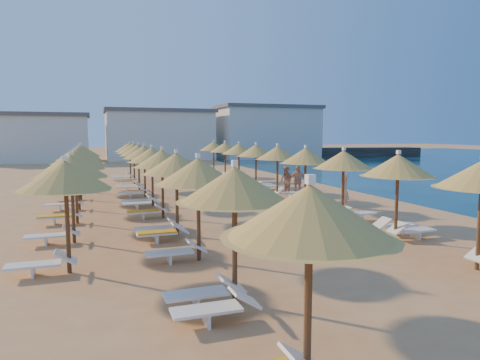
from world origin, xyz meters
name	(u,v)px	position (x,y,z in m)	size (l,w,h in m)	color
ground	(244,219)	(0.00, 0.00, 0.00)	(220.00, 220.00, 0.00)	tan
jetty	(330,153)	(29.58, 42.08, 0.75)	(30.00, 4.00, 1.50)	black
hotel_blocks	(167,134)	(4.02, 45.12, 3.70)	(49.61, 9.95, 8.10)	silver
parasol_row_east	(291,155)	(3.78, 3.15, 2.65)	(2.62, 33.71, 3.24)	brown
parasol_row_west	(157,158)	(-3.42, 3.15, 2.65)	(2.62, 33.71, 3.24)	brown
parasol_row_inland	(76,159)	(-7.08, 3.15, 2.65)	(2.62, 19.89, 3.24)	brown
loungers	(201,202)	(-1.24, 3.04, 0.34)	(14.06, 31.65, 0.66)	white
beachgoer_c	(297,181)	(5.36, 5.44, 0.94)	(1.10, 0.46, 1.89)	tan
beachgoer_b	(286,181)	(4.94, 6.12, 0.90)	(0.87, 0.68, 1.80)	tan
beachgoer_a	(345,191)	(5.81, 0.97, 0.90)	(0.66, 0.43, 1.81)	tan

